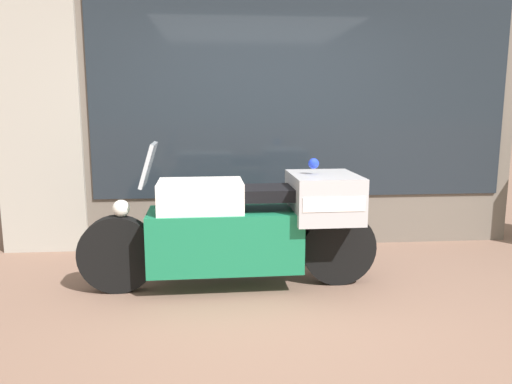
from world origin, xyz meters
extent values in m
plane|color=#7A5B4C|center=(0.00, 0.00, 0.00)|extent=(60.00, 60.00, 0.00)
cube|color=#6B6056|center=(0.00, 2.00, 1.77)|extent=(5.49, 0.40, 3.53)
cube|color=#A39E93|center=(-2.32, 2.03, 1.77)|extent=(0.85, 0.55, 3.53)
cube|color=#1E262D|center=(0.39, 1.79, 1.82)|extent=(4.41, 0.02, 2.53)
cube|color=slate|center=(0.35, 2.01, 0.28)|extent=(4.19, 0.30, 0.55)
cube|color=silver|center=(0.35, 2.15, 1.17)|extent=(4.19, 0.02, 1.28)
cube|color=beige|center=(0.35, 2.01, 1.80)|extent=(4.19, 0.30, 0.02)
cube|color=navy|center=(-0.95, 2.01, 1.84)|extent=(0.18, 0.04, 0.06)
cube|color=maroon|center=(0.35, 2.01, 1.84)|extent=(0.18, 0.04, 0.06)
cube|color=black|center=(1.65, 2.01, 1.84)|extent=(0.18, 0.04, 0.06)
cube|color=#2D8E42|center=(-0.94, 1.94, 0.69)|extent=(0.19, 0.03, 0.27)
cube|color=#2866B7|center=(0.35, 1.94, 0.69)|extent=(0.19, 0.03, 0.27)
cube|color=yellow|center=(1.64, 1.94, 0.69)|extent=(0.19, 0.03, 0.27)
cylinder|color=black|center=(-1.35, 0.55, 0.32)|extent=(0.64, 0.15, 0.64)
cylinder|color=black|center=(0.50, 0.59, 0.32)|extent=(0.64, 0.15, 0.64)
cube|color=#19754C|center=(-0.47, 0.57, 0.42)|extent=(1.27, 0.55, 0.49)
cube|color=white|center=(-0.66, 0.57, 0.78)|extent=(0.69, 0.49, 0.28)
cube|color=black|center=(-0.18, 0.58, 0.81)|extent=(0.74, 0.41, 0.10)
cube|color=#B7B7BC|center=(0.36, 0.59, 0.77)|extent=(0.56, 0.69, 0.38)
cube|color=white|center=(0.36, 0.59, 0.77)|extent=(0.51, 0.70, 0.11)
cube|color=#B2BCC6|center=(-1.08, 0.56, 1.05)|extent=(0.14, 0.37, 0.35)
sphere|color=white|center=(-1.30, 0.55, 0.70)|extent=(0.14, 0.14, 0.14)
sphere|color=blue|center=(0.27, 0.59, 1.05)|extent=(0.09, 0.09, 0.09)
camera|label=1|loc=(-0.56, -3.46, 1.53)|focal=35.00mm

